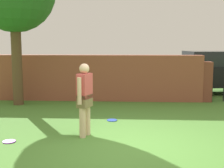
{
  "coord_description": "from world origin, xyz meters",
  "views": [
    {
      "loc": [
        -0.08,
        -5.88,
        2.08
      ],
      "look_at": [
        -0.53,
        1.99,
        1.0
      ],
      "focal_mm": 49.22,
      "sensor_mm": 36.0,
      "label": 1
    }
  ],
  "objects_px": {
    "person": "(85,96)",
    "car": "(211,72)",
    "frisbee_blue": "(112,120)",
    "frisbee_purple": "(9,141)"
  },
  "relations": [
    {
      "from": "person",
      "to": "frisbee_purple",
      "type": "xyz_separation_m",
      "value": [
        -1.54,
        -0.5,
        -0.89
      ]
    },
    {
      "from": "frisbee_purple",
      "to": "frisbee_blue",
      "type": "height_order",
      "value": "same"
    },
    {
      "from": "frisbee_blue",
      "to": "frisbee_purple",
      "type": "bearing_deg",
      "value": -137.43
    },
    {
      "from": "car",
      "to": "frisbee_purple",
      "type": "relative_size",
      "value": 16.3
    },
    {
      "from": "person",
      "to": "car",
      "type": "height_order",
      "value": "car"
    },
    {
      "from": "car",
      "to": "frisbee_purple",
      "type": "bearing_deg",
      "value": -139.75
    },
    {
      "from": "person",
      "to": "frisbee_blue",
      "type": "relative_size",
      "value": 6.0
    },
    {
      "from": "frisbee_blue",
      "to": "car",
      "type": "bearing_deg",
      "value": 51.2
    },
    {
      "from": "person",
      "to": "car",
      "type": "xyz_separation_m",
      "value": [
        4.3,
        6.1,
        -0.04
      ]
    },
    {
      "from": "frisbee_purple",
      "to": "frisbee_blue",
      "type": "distance_m",
      "value": 2.8
    }
  ]
}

